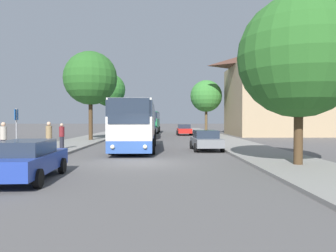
{
  "coord_description": "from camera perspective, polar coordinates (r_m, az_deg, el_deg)",
  "views": [
    {
      "loc": [
        0.93,
        -16.36,
        2.18
      ],
      "look_at": [
        1.37,
        16.91,
        1.51
      ],
      "focal_mm": 35.0,
      "sensor_mm": 36.0,
      "label": 1
    }
  ],
  "objects": [
    {
      "name": "ground_plane",
      "position": [
        16.53,
        -4.0,
        -6.43
      ],
      "size": [
        300.0,
        300.0,
        0.0
      ],
      "primitive_type": "plane",
      "color": "#565454",
      "rests_on": "ground"
    },
    {
      "name": "sidewalk_left",
      "position": [
        18.3,
        -26.57,
        -5.57
      ],
      "size": [
        4.0,
        120.0,
        0.15
      ],
      "primitive_type": "cube",
      "color": "gray",
      "rests_on": "ground_plane"
    },
    {
      "name": "sidewalk_right",
      "position": [
        17.57,
        19.56,
        -5.79
      ],
      "size": [
        4.0,
        120.0,
        0.15
      ],
      "primitive_type": "cube",
      "color": "gray",
      "rests_on": "ground_plane"
    },
    {
      "name": "building_right_background",
      "position": [
        48.19,
        20.98,
        6.22
      ],
      "size": [
        16.8,
        11.72,
        12.98
      ],
      "color": "tan",
      "rests_on": "ground_plane"
    },
    {
      "name": "bus_front",
      "position": [
        23.55,
        -5.68,
        0.26
      ],
      "size": [
        2.99,
        10.83,
        3.4
      ],
      "rotation": [
        0.0,
        0.0,
        0.02
      ],
      "color": "#2D519E",
      "rests_on": "ground_plane"
    },
    {
      "name": "bus_middle",
      "position": [
        38.92,
        -4.19,
        0.6
      ],
      "size": [
        2.83,
        12.1,
        3.37
      ],
      "rotation": [
        0.0,
        0.0,
        0.01
      ],
      "color": "silver",
      "rests_on": "ground_plane"
    },
    {
      "name": "bus_rear",
      "position": [
        52.74,
        -2.99,
        0.75
      ],
      "size": [
        2.9,
        10.54,
        3.37
      ],
      "rotation": [
        0.0,
        0.0,
        -0.03
      ],
      "color": "silver",
      "rests_on": "ground_plane"
    },
    {
      "name": "parked_car_left_curb",
      "position": [
        12.79,
        -23.35,
        -5.35
      ],
      "size": [
        2.06,
        4.7,
        1.44
      ],
      "rotation": [
        0.0,
        0.0,
        0.04
      ],
      "color": "#233D9E",
      "rests_on": "ground_plane"
    },
    {
      "name": "parked_car_right_near",
      "position": [
        23.14,
        6.64,
        -2.42
      ],
      "size": [
        2.07,
        4.11,
        1.41
      ],
      "rotation": [
        0.0,
        0.0,
        3.17
      ],
      "color": "slate",
      "rests_on": "ground_plane"
    },
    {
      "name": "parked_car_right_far",
      "position": [
        45.1,
        2.84,
        -0.63
      ],
      "size": [
        2.08,
        4.25,
        1.49
      ],
      "rotation": [
        0.0,
        0.0,
        3.15
      ],
      "color": "red",
      "rests_on": "ground_plane"
    },
    {
      "name": "bus_stop_sign",
      "position": [
        20.07,
        -24.89,
        -0.07
      ],
      "size": [
        0.08,
        0.45,
        2.65
      ],
      "color": "gray",
      "rests_on": "sidewalk_left"
    },
    {
      "name": "pedestrian_waiting_near",
      "position": [
        23.79,
        -18.01,
        -1.65
      ],
      "size": [
        0.36,
        0.36,
        1.76
      ],
      "rotation": [
        0.0,
        0.0,
        5.0
      ],
      "color": "#23232D",
      "rests_on": "sidewalk_left"
    },
    {
      "name": "pedestrian_waiting_far",
      "position": [
        20.59,
        -26.72,
        -1.95
      ],
      "size": [
        0.36,
        0.36,
        1.88
      ],
      "rotation": [
        0.0,
        0.0,
        4.79
      ],
      "color": "#23232D",
      "rests_on": "sidewalk_left"
    },
    {
      "name": "pedestrian_walking_back",
      "position": [
        20.85,
        -20.02,
        -1.84
      ],
      "size": [
        0.36,
        0.36,
        1.89
      ],
      "rotation": [
        0.0,
        0.0,
        2.33
      ],
      "color": "#23232D",
      "rests_on": "sidewalk_left"
    },
    {
      "name": "tree_left_near",
      "position": [
        33.72,
        -13.35,
        8.08
      ],
      "size": [
        5.3,
        5.3,
        8.78
      ],
      "color": "#47331E",
      "rests_on": "sidewalk_left"
    },
    {
      "name": "tree_left_far",
      "position": [
        41.64,
        -10.27,
        6.17
      ],
      "size": [
        4.11,
        4.11,
        7.77
      ],
      "color": "brown",
      "rests_on": "sidewalk_left"
    },
    {
      "name": "tree_right_near",
      "position": [
        16.13,
        21.84,
        11.1
      ],
      "size": [
        5.48,
        5.48,
        7.59
      ],
      "color": "#47331E",
      "rests_on": "sidewalk_right"
    },
    {
      "name": "tree_right_mid",
      "position": [
        49.93,
        6.67,
        5.18
      ],
      "size": [
        4.79,
        4.79,
        7.95
      ],
      "color": "brown",
      "rests_on": "sidewalk_right"
    }
  ]
}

